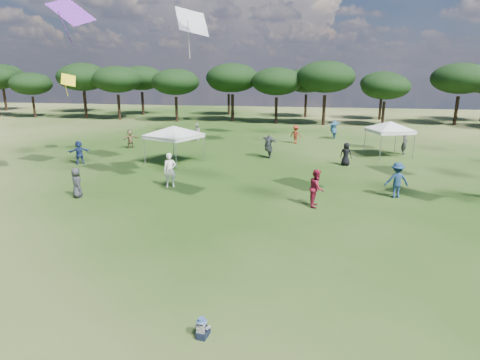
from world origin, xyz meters
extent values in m
cylinder|color=black|center=(-36.96, 45.10, 1.46)|extent=(0.33, 0.33, 2.92)
ellipsoid|color=black|center=(-36.96, 45.10, 4.67)|extent=(5.67, 5.67, 3.06)
cylinder|color=black|center=(-29.06, 45.29, 1.75)|extent=(0.40, 0.40, 3.49)
ellipsoid|color=black|center=(-29.06, 45.29, 5.59)|extent=(6.79, 6.79, 3.66)
cylinder|color=black|center=(-23.92, 45.02, 1.66)|extent=(0.38, 0.38, 3.32)
ellipsoid|color=black|center=(-23.92, 45.02, 5.31)|extent=(6.44, 6.44, 3.47)
cylinder|color=black|center=(-15.51, 44.30, 1.57)|extent=(0.36, 0.36, 3.14)
ellipsoid|color=black|center=(-15.51, 44.30, 5.03)|extent=(6.11, 6.11, 3.29)
cylinder|color=black|center=(-8.39, 45.81, 1.73)|extent=(0.40, 0.40, 3.46)
ellipsoid|color=black|center=(-8.39, 45.81, 5.54)|extent=(6.73, 6.73, 3.63)
cylinder|color=black|center=(-2.58, 44.63, 1.61)|extent=(0.37, 0.37, 3.21)
ellipsoid|color=black|center=(-2.58, 44.63, 5.14)|extent=(6.24, 6.24, 3.36)
cylinder|color=black|center=(3.26, 44.18, 1.78)|extent=(0.41, 0.41, 3.56)
ellipsoid|color=black|center=(3.26, 44.18, 5.69)|extent=(6.91, 6.91, 3.73)
cylinder|color=black|center=(10.19, 44.51, 1.44)|extent=(0.33, 0.33, 2.88)
ellipsoid|color=black|center=(10.19, 44.51, 4.61)|extent=(5.60, 5.60, 3.02)
cylinder|color=black|center=(18.96, 46.98, 1.72)|extent=(0.39, 0.39, 3.44)
ellipsoid|color=black|center=(18.96, 46.98, 5.51)|extent=(6.69, 6.69, 3.60)
cylinder|color=black|center=(-48.93, 53.79, 1.78)|extent=(0.41, 0.41, 3.56)
ellipsoid|color=black|center=(-48.93, 53.79, 5.70)|extent=(6.92, 6.92, 3.73)
cylinder|color=black|center=(-34.09, 53.56, 1.81)|extent=(0.41, 0.41, 3.62)
ellipsoid|color=black|center=(-34.09, 53.56, 5.80)|extent=(7.03, 7.03, 3.79)
cylinder|color=black|center=(-23.40, 51.57, 1.68)|extent=(0.39, 0.39, 3.37)
ellipsoid|color=black|center=(-23.40, 51.57, 5.39)|extent=(6.54, 6.54, 3.53)
cylinder|color=black|center=(-10.52, 53.31, 1.56)|extent=(0.36, 0.36, 3.11)
ellipsoid|color=black|center=(-10.52, 53.31, 4.98)|extent=(6.05, 6.05, 3.26)
cylinder|color=black|center=(0.83, 52.52, 1.60)|extent=(0.37, 0.37, 3.20)
ellipsoid|color=black|center=(0.83, 52.52, 5.12)|extent=(6.21, 6.21, 3.35)
cylinder|color=black|center=(10.82, 51.34, 1.50)|extent=(0.34, 0.34, 2.99)
ellipsoid|color=black|center=(10.82, 51.34, 4.79)|extent=(5.81, 5.81, 3.13)
cylinder|color=gray|center=(-9.20, 19.72, 0.97)|extent=(0.06, 0.06, 1.94)
cylinder|color=gray|center=(-6.51, 18.60, 0.97)|extent=(0.06, 0.06, 1.94)
cylinder|color=gray|center=(-8.08, 22.41, 0.97)|extent=(0.06, 0.06, 1.94)
cylinder|color=gray|center=(-5.39, 21.29, 0.97)|extent=(0.06, 0.06, 1.94)
cube|color=white|center=(-7.30, 20.50, 1.89)|extent=(4.02, 4.02, 0.25)
pyramid|color=white|center=(-7.30, 20.50, 2.62)|extent=(5.78, 5.78, 0.60)
cylinder|color=gray|center=(7.07, 24.16, 0.99)|extent=(0.06, 0.06, 1.98)
cylinder|color=gray|center=(9.52, 25.00, 0.99)|extent=(0.06, 0.06, 1.98)
cylinder|color=gray|center=(6.23, 26.61, 0.99)|extent=(0.06, 0.06, 1.98)
cylinder|color=gray|center=(8.68, 27.45, 0.99)|extent=(0.06, 0.06, 1.98)
cube|color=white|center=(7.88, 25.81, 1.93)|extent=(3.50, 3.50, 0.25)
pyramid|color=white|center=(7.88, 25.81, 2.65)|extent=(5.30, 5.30, 0.60)
cube|color=black|center=(-0.07, 2.14, 0.09)|extent=(0.25, 0.25, 0.18)
cube|color=black|center=(-0.13, 2.32, 0.05)|extent=(0.11, 0.22, 0.09)
cube|color=black|center=(0.03, 2.30, 0.05)|extent=(0.11, 0.22, 0.09)
cube|color=white|center=(-0.07, 2.14, 0.28)|extent=(0.24, 0.18, 0.23)
cylinder|color=white|center=(-0.20, 2.22, 0.28)|extent=(0.10, 0.23, 0.14)
cylinder|color=white|center=(0.08, 2.19, 0.28)|extent=(0.10, 0.23, 0.14)
sphere|color=#E0B293|center=(-0.07, 2.14, 0.44)|extent=(0.16, 0.16, 0.16)
cone|color=#527DC1|center=(-0.07, 2.14, 0.48)|extent=(0.26, 0.26, 0.03)
cylinder|color=#527DC1|center=(-0.07, 2.14, 0.51)|extent=(0.17, 0.17, 0.07)
imported|color=olive|center=(-12.91, 25.25, 0.80)|extent=(1.35, 1.41, 1.60)
imported|color=#424346|center=(-0.99, 23.34, 0.89)|extent=(1.74, 2.12, 1.77)
imported|color=navy|center=(-13.69, 18.94, 0.83)|extent=(1.50, 1.35, 1.66)
imported|color=white|center=(-5.43, 14.56, 0.96)|extent=(0.81, 0.66, 1.91)
imported|color=black|center=(4.50, 21.86, 0.80)|extent=(0.87, 0.67, 1.59)
imported|color=maroon|center=(2.56, 12.68, 0.90)|extent=(0.75, 0.93, 1.80)
imported|color=maroon|center=(0.65, 30.17, 0.82)|extent=(1.21, 0.98, 1.64)
imported|color=#333339|center=(-9.42, 11.85, 0.77)|extent=(0.86, 0.89, 1.53)
imported|color=beige|center=(-8.47, 29.86, 0.80)|extent=(0.87, 0.96, 1.60)
imported|color=navy|center=(4.09, 33.53, 0.92)|extent=(1.65, 2.27, 1.84)
imported|color=navy|center=(6.54, 14.85, 0.91)|extent=(1.26, 0.84, 1.83)
imported|color=#2F3034|center=(9.21, 26.67, 0.89)|extent=(0.67, 0.77, 1.79)
plane|color=yellow|center=(-15.91, 21.96, 5.65)|extent=(1.49, 1.67, 1.05)
plane|color=purple|center=(-11.03, 15.46, 9.37)|extent=(2.42, 2.11, 1.86)
plane|color=silver|center=(-3.95, 14.66, 8.65)|extent=(2.27, 2.48, 1.63)
camera|label=1|loc=(2.37, -5.86, 6.18)|focal=30.00mm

